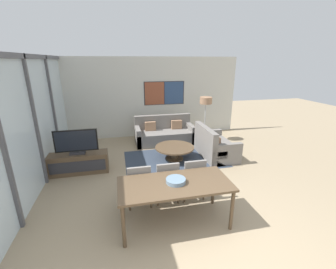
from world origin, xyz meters
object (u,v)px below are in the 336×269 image
Objects in this scene: sofa_main at (164,134)px; dining_chair_left at (139,182)px; television at (76,142)px; sofa_side at (214,147)px; coffee_table at (175,150)px; floor_lamp at (206,103)px; dining_chair_right at (193,175)px; tv_console at (79,163)px; dining_chair_centre at (167,178)px; fruit_bowl at (176,180)px; dining_table at (175,187)px.

dining_chair_left is (-1.19, -3.36, 0.22)m from sofa_main.
sofa_side is at bearing 3.08° from television.
coffee_table is at bearing 5.59° from television.
floor_lamp reaches higher than sofa_main.
dining_chair_left is at bearing -178.70° from dining_chair_right.
tv_console is at bearing -146.08° from sofa_main.
dining_chair_left and dining_chair_centre have the same top height.
sofa_main is at bearing 80.95° from fruit_bowl.
fruit_bowl reaches higher than tv_console.
dining_table is 0.84m from dining_chair_left.
fruit_bowl is at bearing -50.56° from tv_console.
sofa_side reaches higher than dining_chair_left.
floor_lamp is (2.58, 3.21, 0.82)m from dining_chair_left.
dining_table is (1.86, -2.30, -0.11)m from television.
sofa_main is 2.22× the size of dining_chair_centre.
coffee_table is 2.27m from dining_chair_left.
television is 4.22m from floor_lamp.
television reaches higher than sofa_side.
sofa_main is at bearing 70.58° from dining_chair_left.
dining_chair_centre and dining_chair_right have the same top height.
floor_lamp is at bearing -10.02° from sofa_side.
tv_console is at bearing 129.44° from fruit_bowl.
coffee_table is (2.51, 0.25, 0.03)m from tv_console.
sofa_side is 4.30× the size of fruit_bowl.
sofa_main is at bearing 90.00° from coffee_table.
coffee_table is at bearing 75.97° from fruit_bowl.
dining_chair_right is (0.54, 0.64, -0.19)m from dining_table.
coffee_table is at bearing 87.60° from sofa_side.
sofa_main is at bearing 173.66° from floor_lamp.
dining_chair_right is at bearing -115.30° from floor_lamp.
dining_chair_centre is (-0.65, -3.35, 0.22)m from sofa_main.
dining_chair_right is (-0.12, -1.90, 0.22)m from coffee_table.
floor_lamp is at bearing 21.45° from television.
tv_console is 0.92× the size of floor_lamp.
floor_lamp is (3.90, 1.53, 1.07)m from tv_console.
floor_lamp is at bearing 42.77° from coffee_table.
coffee_table is at bearing 71.17° from dining_chair_centre.
sofa_main reaches higher than coffee_table.
dining_chair_left is at bearing -178.37° from dining_chair_centre.
dining_chair_centre reaches higher than coffee_table.
dining_chair_left is 4.20m from floor_lamp.
dining_chair_left is 0.88m from fruit_bowl.
coffee_table is (-1.15, 0.05, -0.00)m from sofa_side.
fruit_bowl is (0.02, -0.62, 0.30)m from dining_chair_centre.
tv_console is 1.60× the size of dining_chair_right.
tv_console is 1.60× the size of dining_chair_centre.
dining_chair_right is (0.54, 0.01, 0.00)m from dining_chair_centre.
sofa_side is at bearing -52.21° from sofa_main.
dining_chair_centre reaches higher than tv_console.
dining_table is 2.12× the size of dining_chair_left.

